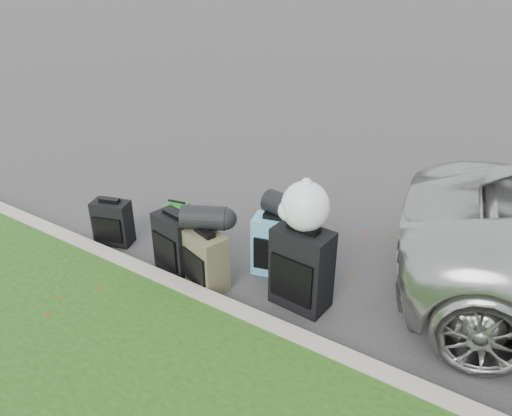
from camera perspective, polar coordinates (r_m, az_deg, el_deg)
The scene contains 12 objects.
ground at distance 5.84m, azimuth -0.26°, elevation -5.81°, with size 120.00×120.00×0.00m, color #383535.
curb at distance 5.15m, azimuth -6.54°, elevation -10.15°, with size 120.00×0.18×0.15m, color #9E937F.
suitcase_small_black at distance 6.26m, azimuth -16.05°, elevation -1.61°, with size 0.44×0.24×0.55m, color black.
suitcase_large_black_left at distance 5.55m, azimuth -9.14°, elevation -3.98°, with size 0.47×0.28×0.68m, color black.
suitcase_olive at distance 5.26m, azimuth -5.71°, elevation -5.96°, with size 0.46×0.29×0.63m, color #44402C.
suitcase_teal at distance 5.45m, azimuth 2.16°, elevation -4.30°, with size 0.47×0.28×0.67m, color teal.
suitcase_large_black_right at distance 4.94m, azimuth 5.23°, elevation -6.87°, with size 0.56×0.34×0.85m, color black.
tote_green at distance 6.54m, azimuth -8.94°, elevation -0.75°, with size 0.26×0.21×0.30m, color #207E1C.
tote_navy at distance 6.19m, azimuth -8.63°, elevation -2.28°, with size 0.31×0.24×0.33m, color navy.
duffel_left at distance 5.15m, azimuth -6.00°, elevation -1.09°, with size 0.25×0.25×0.46m, color black.
duffel_right at distance 5.26m, azimuth 3.28°, elevation 0.18°, with size 0.26×0.26×0.46m, color black.
trash_bag at distance 4.65m, azimuth 5.66°, elevation 0.19°, with size 0.46×0.46×0.46m, color white.
Camera 1 is at (2.71, -4.07, 3.19)m, focal length 35.00 mm.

